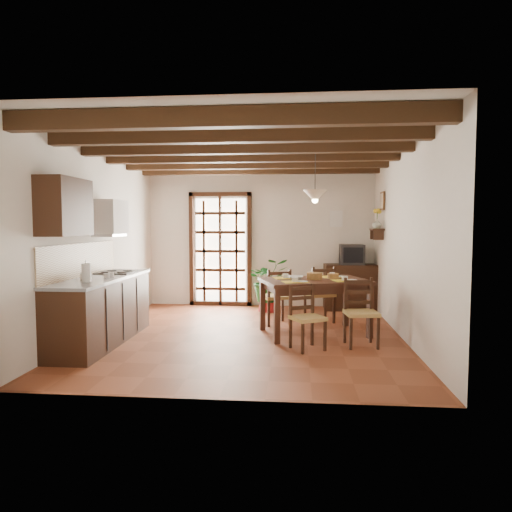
# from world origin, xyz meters

# --- Properties ---
(ground_plane) EXTENTS (5.00, 5.00, 0.00)m
(ground_plane) POSITION_xyz_m (0.00, 0.00, 0.00)
(ground_plane) COLOR brown
(room_shell) EXTENTS (4.52, 5.02, 2.81)m
(room_shell) POSITION_xyz_m (0.00, 0.00, 1.82)
(room_shell) COLOR silver
(room_shell) RESTS_ON ground_plane
(ceiling_beams) EXTENTS (4.50, 4.34, 0.20)m
(ceiling_beams) POSITION_xyz_m (0.00, 0.00, 2.69)
(ceiling_beams) COLOR black
(ceiling_beams) RESTS_ON room_shell
(french_door) EXTENTS (1.26, 0.11, 2.32)m
(french_door) POSITION_xyz_m (-0.80, 2.45, 1.18)
(french_door) COLOR white
(french_door) RESTS_ON ground_plane
(kitchen_counter) EXTENTS (0.64, 2.25, 1.38)m
(kitchen_counter) POSITION_xyz_m (-1.96, -0.60, 0.47)
(kitchen_counter) COLOR black
(kitchen_counter) RESTS_ON ground_plane
(upper_cabinet) EXTENTS (0.35, 0.80, 0.70)m
(upper_cabinet) POSITION_xyz_m (-2.08, -1.30, 1.85)
(upper_cabinet) COLOR black
(upper_cabinet) RESTS_ON room_shell
(range_hood) EXTENTS (0.38, 0.60, 0.54)m
(range_hood) POSITION_xyz_m (-2.05, -0.05, 1.73)
(range_hood) COLOR white
(range_hood) RESTS_ON room_shell
(counter_items) EXTENTS (0.50, 1.43, 0.25)m
(counter_items) POSITION_xyz_m (-1.95, -0.51, 0.96)
(counter_items) COLOR black
(counter_items) RESTS_ON kitchen_counter
(dining_table) EXTENTS (1.74, 1.39, 0.82)m
(dining_table) POSITION_xyz_m (0.99, 0.17, 0.72)
(dining_table) COLOR #371C11
(dining_table) RESTS_ON ground_plane
(chair_near_left) EXTENTS (0.52, 0.52, 0.85)m
(chair_near_left) POSITION_xyz_m (0.87, -0.69, 0.27)
(chair_near_left) COLOR tan
(chair_near_left) RESTS_ON ground_plane
(chair_near_right) EXTENTS (0.47, 0.45, 0.91)m
(chair_near_right) POSITION_xyz_m (1.60, -0.45, 0.29)
(chair_near_right) COLOR tan
(chair_near_right) RESTS_ON ground_plane
(chair_far_left) EXTENTS (0.55, 0.53, 0.92)m
(chair_far_left) POSITION_xyz_m (0.40, 0.79, 0.29)
(chair_far_left) COLOR tan
(chair_far_left) RESTS_ON ground_plane
(chair_far_right) EXTENTS (0.55, 0.54, 0.95)m
(chair_far_right) POSITION_xyz_m (1.12, 1.02, 0.30)
(chair_far_right) COLOR tan
(chair_far_right) RESTS_ON ground_plane
(table_setting) EXTENTS (1.10, 0.74, 0.10)m
(table_setting) POSITION_xyz_m (0.99, 0.17, 0.93)
(table_setting) COLOR gold
(table_setting) RESTS_ON dining_table
(table_bowl) EXTENTS (0.22, 0.22, 0.05)m
(table_bowl) POSITION_xyz_m (0.72, 0.14, 0.85)
(table_bowl) COLOR white
(table_bowl) RESTS_ON dining_table
(sideboard) EXTENTS (1.05, 0.53, 0.87)m
(sideboard) POSITION_xyz_m (1.78, 2.23, 0.44)
(sideboard) COLOR black
(sideboard) RESTS_ON ground_plane
(crt_tv) EXTENTS (0.45, 0.42, 0.39)m
(crt_tv) POSITION_xyz_m (1.78, 2.22, 1.06)
(crt_tv) COLOR black
(crt_tv) RESTS_ON sideboard
(fuse_box) EXTENTS (0.25, 0.03, 0.32)m
(fuse_box) POSITION_xyz_m (1.50, 2.48, 1.75)
(fuse_box) COLOR white
(fuse_box) RESTS_ON room_shell
(plant_pot) EXTENTS (0.38, 0.38, 0.23)m
(plant_pot) POSITION_xyz_m (0.20, 1.91, 0.11)
(plant_pot) COLOR maroon
(plant_pot) RESTS_ON ground_plane
(potted_plant) EXTENTS (2.33, 2.16, 2.14)m
(potted_plant) POSITION_xyz_m (0.20, 1.91, 0.57)
(potted_plant) COLOR #144C19
(potted_plant) RESTS_ON ground_plane
(wall_shelf) EXTENTS (0.20, 0.42, 0.20)m
(wall_shelf) POSITION_xyz_m (2.14, 1.60, 1.51)
(wall_shelf) COLOR black
(wall_shelf) RESTS_ON room_shell
(shelf_vase) EXTENTS (0.15, 0.15, 0.15)m
(shelf_vase) POSITION_xyz_m (2.14, 1.60, 1.65)
(shelf_vase) COLOR #B2BFB2
(shelf_vase) RESTS_ON wall_shelf
(shelf_flowers) EXTENTS (0.14, 0.14, 0.36)m
(shelf_flowers) POSITION_xyz_m (2.14, 1.60, 1.86)
(shelf_flowers) COLOR gold
(shelf_flowers) RESTS_ON shelf_vase
(framed_picture) EXTENTS (0.03, 0.32, 0.32)m
(framed_picture) POSITION_xyz_m (2.22, 1.60, 2.05)
(framed_picture) COLOR brown
(framed_picture) RESTS_ON room_shell
(pendant_lamp) EXTENTS (0.36, 0.36, 0.84)m
(pendant_lamp) POSITION_xyz_m (0.99, 0.27, 2.08)
(pendant_lamp) COLOR black
(pendant_lamp) RESTS_ON room_shell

